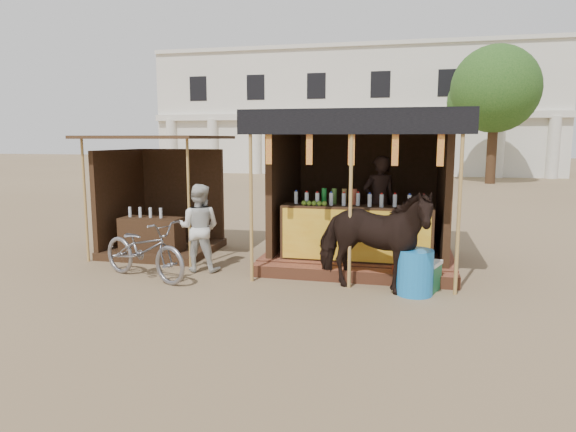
% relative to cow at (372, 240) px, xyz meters
% --- Properties ---
extents(ground, '(120.00, 120.00, 0.00)m').
position_rel_cow_xyz_m(ground, '(-1.35, -1.43, -0.80)').
color(ground, '#846B4C').
rests_on(ground, ground).
extents(main_stall, '(3.60, 3.61, 2.78)m').
position_rel_cow_xyz_m(main_stall, '(-0.33, 1.93, 0.23)').
color(main_stall, brown).
rests_on(main_stall, ground).
extents(secondary_stall, '(2.40, 2.40, 2.38)m').
position_rel_cow_xyz_m(secondary_stall, '(-4.52, 1.81, 0.05)').
color(secondary_stall, '#392114').
rests_on(secondary_stall, ground).
extents(cow, '(2.05, 1.30, 1.60)m').
position_rel_cow_xyz_m(cow, '(0.00, 0.00, 0.00)').
color(cow, black).
rests_on(cow, ground).
extents(motorbike, '(2.02, 1.33, 1.00)m').
position_rel_cow_xyz_m(motorbike, '(-3.74, -0.15, -0.30)').
color(motorbike, gray).
rests_on(motorbike, ground).
extents(bystander, '(0.78, 0.62, 1.54)m').
position_rel_cow_xyz_m(bystander, '(-3.05, 0.57, -0.03)').
color(bystander, silver).
rests_on(bystander, ground).
extents(blue_barrel, '(0.60, 0.60, 0.69)m').
position_rel_cow_xyz_m(blue_barrel, '(0.65, -0.02, -0.46)').
color(blue_barrel, '#1A79C8').
rests_on(blue_barrel, ground).
extents(red_crate, '(0.45, 0.45, 0.29)m').
position_rel_cow_xyz_m(red_crate, '(0.52, 0.43, -0.65)').
color(red_crate, maroon).
rests_on(red_crate, ground).
extents(cooler, '(0.75, 0.63, 0.46)m').
position_rel_cow_xyz_m(cooler, '(0.70, 0.31, -0.57)').
color(cooler, '#186D40').
rests_on(cooler, ground).
extents(background_building, '(26.00, 7.45, 8.18)m').
position_rel_cow_xyz_m(background_building, '(-3.35, 28.51, 3.18)').
color(background_building, silver).
rests_on(background_building, ground).
extents(tree, '(4.50, 4.40, 7.00)m').
position_rel_cow_xyz_m(tree, '(4.46, 20.71, 3.83)').
color(tree, '#382314').
rests_on(tree, ground).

